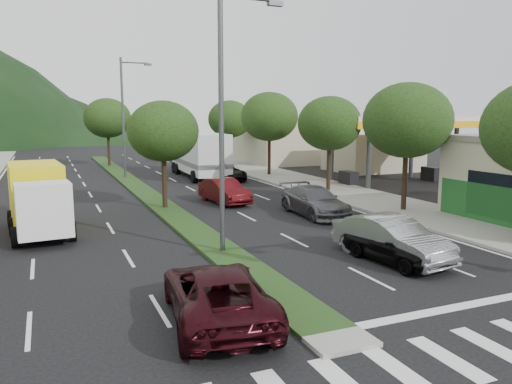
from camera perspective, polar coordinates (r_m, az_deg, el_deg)
name	(u,v)px	position (r m, az deg, el deg)	size (l,w,h in m)	color
ground	(331,336)	(12.79, 8.53, -15.95)	(160.00, 160.00, 0.00)	black
sidewalk_right	(301,182)	(39.89, 5.14, 1.19)	(5.00, 90.00, 0.15)	gray
median	(135,186)	(38.72, -13.61, 0.72)	(1.60, 56.00, 0.12)	#1D3814
crosswalk	(381,375)	(11.32, 14.14, -19.58)	(19.00, 2.20, 0.01)	silver
gas_canopy	(394,124)	(40.60, 15.45, 7.52)	(12.20, 8.20, 5.25)	silver
bldg_right_far	(278,138)	(59.72, 2.51, 6.17)	(10.00, 16.00, 5.20)	#B3AE8E
tree_r_b	(407,120)	(28.42, 16.90, 7.83)	(4.80, 4.80, 6.94)	black
tree_r_c	(330,124)	(34.95, 8.40, 7.75)	(4.40, 4.40, 6.48)	black
tree_r_d	(269,117)	(43.80, 1.53, 8.60)	(5.00, 5.00, 7.17)	black
tree_r_e	(230,119)	(53.07, -3.00, 8.31)	(4.60, 4.60, 6.71)	black
tree_med_near	(163,131)	(28.55, -10.58, 6.83)	(4.00, 4.00, 6.02)	black
tree_med_far	(107,118)	(54.21, -16.63, 8.09)	(4.80, 4.80, 6.94)	black
streetlight_near	(226,108)	(18.96, -3.40, 9.53)	(2.60, 0.25, 10.00)	#47494C
streetlight_mid	(125,112)	(43.33, -14.71, 8.85)	(2.60, 0.25, 10.00)	#47494C
sedan_silver	(391,239)	(19.18, 15.22, -5.16)	(1.72, 4.93, 1.62)	#9D9FA4
suv_maroon	(217,293)	(13.31, -4.47, -11.46)	(2.43, 5.26, 1.46)	black
car_queue_a	(393,243)	(18.89, 15.41, -5.69)	(1.68, 4.18, 1.42)	black
car_queue_b	(315,201)	(26.92, 6.71, -1.03)	(2.15, 5.29, 1.54)	#525157
car_queue_c	(224,191)	(30.46, -3.65, 0.11)	(1.57, 4.49, 1.48)	#4E0D10
car_queue_d	(228,172)	(41.06, -3.21, 2.24)	(2.17, 4.71, 1.31)	black
box_truck	(38,201)	(24.71, -23.65, -0.93)	(2.90, 6.49, 3.12)	white
motorhome	(199,154)	(43.39, -6.48, 4.38)	(3.46, 10.05, 3.81)	silver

